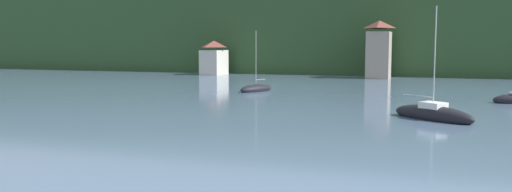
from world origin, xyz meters
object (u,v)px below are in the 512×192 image
at_px(sailboat_far_7, 433,114).
at_px(shore_building_westcentral, 379,50).
at_px(shore_building_west, 214,58).
at_px(sailboat_far_2, 256,89).

bearing_deg(sailboat_far_7, shore_building_westcentral, 138.25).
relative_size(shore_building_west, shore_building_westcentral, 0.66).
xyz_separation_m(shore_building_west, shore_building_westcentral, (30.38, 0.02, 1.61)).
relative_size(shore_building_westcentral, sailboat_far_2, 1.26).
distance_m(shore_building_west, shore_building_westcentral, 30.42).
relative_size(shore_building_west, sailboat_far_2, 0.83).
xyz_separation_m(shore_building_west, sailboat_far_2, (18.85, -29.95, -2.82)).
height_order(shore_building_west, sailboat_far_2, sailboat_far_2).
bearing_deg(sailboat_far_2, sailboat_far_7, 73.20).
bearing_deg(shore_building_westcentral, shore_building_west, -179.96).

